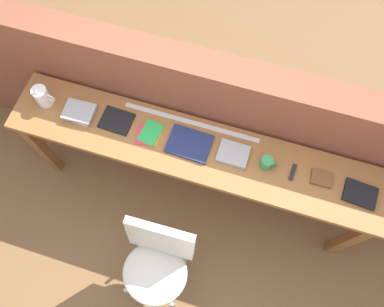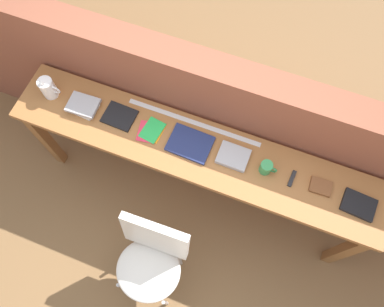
# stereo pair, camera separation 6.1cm
# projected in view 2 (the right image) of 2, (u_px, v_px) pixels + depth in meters

# --- Properties ---
(ground_plane) EXTENTS (40.00, 40.00, 0.00)m
(ground_plane) POSITION_uv_depth(u_px,v_px,m) (181.00, 221.00, 3.11)
(ground_plane) COLOR brown
(brick_wall_back) EXTENTS (6.00, 0.20, 1.32)m
(brick_wall_back) POSITION_uv_depth(u_px,v_px,m) (211.00, 120.00, 2.73)
(brick_wall_back) COLOR brown
(brick_wall_back) RESTS_ON ground
(sideboard) EXTENTS (2.50, 0.44, 0.88)m
(sideboard) POSITION_uv_depth(u_px,v_px,m) (195.00, 156.00, 2.53)
(sideboard) COLOR #996033
(sideboard) RESTS_ON ground
(chair_white_moulded) EXTENTS (0.45, 0.46, 0.89)m
(chair_white_moulded) POSITION_uv_depth(u_px,v_px,m) (151.00, 259.00, 2.48)
(chair_white_moulded) COLOR silver
(chair_white_moulded) RESTS_ON ground
(pitcher_white) EXTENTS (0.14, 0.10, 0.18)m
(pitcher_white) POSITION_uv_depth(u_px,v_px,m) (48.00, 88.00, 2.49)
(pitcher_white) COLOR white
(pitcher_white) RESTS_ON sideboard
(book_stack_leftmost) EXTENTS (0.21, 0.16, 0.05)m
(book_stack_leftmost) POSITION_uv_depth(u_px,v_px,m) (83.00, 106.00, 2.49)
(book_stack_leftmost) COLOR white
(book_stack_leftmost) RESTS_ON sideboard
(magazine_cycling) EXTENTS (0.21, 0.18, 0.02)m
(magazine_cycling) POSITION_uv_depth(u_px,v_px,m) (119.00, 116.00, 2.48)
(magazine_cycling) COLOR black
(magazine_cycling) RESTS_ON sideboard
(pamphlet_pile_colourful) EXTENTS (0.17, 0.20, 0.01)m
(pamphlet_pile_colourful) POSITION_uv_depth(u_px,v_px,m) (151.00, 131.00, 2.45)
(pamphlet_pile_colourful) COLOR orange
(pamphlet_pile_colourful) RESTS_ON sideboard
(book_open_centre) EXTENTS (0.28, 0.21, 0.02)m
(book_open_centre) POSITION_uv_depth(u_px,v_px,m) (190.00, 144.00, 2.40)
(book_open_centre) COLOR navy
(book_open_centre) RESTS_ON sideboard
(book_grey_hardcover) EXTENTS (0.20, 0.16, 0.03)m
(book_grey_hardcover) POSITION_uv_depth(u_px,v_px,m) (233.00, 156.00, 2.36)
(book_grey_hardcover) COLOR #9E9EA3
(book_grey_hardcover) RESTS_ON sideboard
(mug) EXTENTS (0.11, 0.08, 0.09)m
(mug) POSITION_uv_depth(u_px,v_px,m) (266.00, 168.00, 2.30)
(mug) COLOR #338C4C
(mug) RESTS_ON sideboard
(multitool_folded) EXTENTS (0.03, 0.11, 0.02)m
(multitool_folded) POSITION_uv_depth(u_px,v_px,m) (292.00, 179.00, 2.32)
(multitool_folded) COLOR black
(multitool_folded) RESTS_ON sideboard
(leather_journal_brown) EXTENTS (0.13, 0.10, 0.02)m
(leather_journal_brown) POSITION_uv_depth(u_px,v_px,m) (321.00, 187.00, 2.29)
(leather_journal_brown) COLOR brown
(leather_journal_brown) RESTS_ON sideboard
(book_repair_rightmost) EXTENTS (0.21, 0.16, 0.03)m
(book_repair_rightmost) POSITION_uv_depth(u_px,v_px,m) (359.00, 205.00, 2.25)
(book_repair_rightmost) COLOR black
(book_repair_rightmost) RESTS_ON sideboard
(ruler_metal_back_edge) EXTENTS (0.93, 0.03, 0.00)m
(ruler_metal_back_edge) POSITION_uv_depth(u_px,v_px,m) (194.00, 122.00, 2.47)
(ruler_metal_back_edge) COLOR silver
(ruler_metal_back_edge) RESTS_ON sideboard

